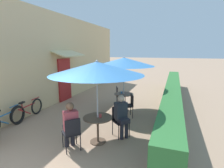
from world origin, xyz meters
The scene contains 16 objects.
cafe_facade_wall centered at (-2.54, 5.89, 2.09)m, with size 0.98×12.04×4.20m.
planter_hedge centered at (2.75, 5.92, 0.54)m, with size 0.60×11.04×1.01m.
patio_table_near centered at (0.90, 2.14, 0.53)m, with size 0.79×0.79×0.73m.
patio_umbrella_near centered at (0.90, 2.14, 2.05)m, with size 2.43×2.43×2.26m.
cafe_chair_near_left centered at (1.33, 2.74, 0.52)m, with size 0.56×0.56×0.87m.
seated_patron_near_left centered at (1.42, 2.67, 0.69)m, with size 0.51×0.51×1.25m.
cafe_chair_near_right centered at (0.47, 1.54, 0.52)m, with size 0.56×0.56×0.87m.
seated_patron_near_right centered at (0.38, 1.62, 0.69)m, with size 0.51×0.51×1.25m.
coffee_cup_near centered at (0.97, 2.16, 0.77)m, with size 0.07×0.07×0.09m.
patio_table_mid centered at (0.85, 4.88, 0.53)m, with size 0.79×0.79×0.73m.
patio_umbrella_mid centered at (0.85, 4.88, 2.05)m, with size 2.43×2.43×2.26m.
cafe_chair_mid_left centered at (0.46, 5.50, 0.52)m, with size 0.54×0.54×0.87m.
cafe_chair_mid_right centered at (1.24, 4.25, 0.52)m, with size 0.54×0.54×0.87m.
coffee_cup_mid centered at (0.75, 4.88, 0.77)m, with size 0.07×0.07×0.09m.
bicycle_leaning centered at (-2.20, 1.86, 0.33)m, with size 0.25×1.63×0.72m.
bicycle_second centered at (-2.23, 2.81, 0.33)m, with size 0.25×1.63×0.72m.
Camera 1 is at (2.77, -1.91, 2.50)m, focal length 28.00 mm.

